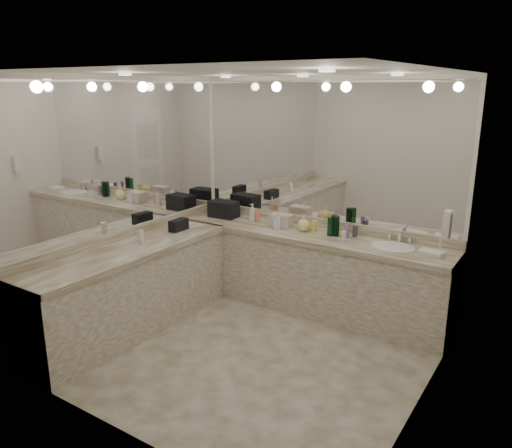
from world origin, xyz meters
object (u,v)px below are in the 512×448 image
Objects in this scene: sink at (393,248)px; hand_towel at (431,253)px; soap_bottle_a at (252,213)px; soap_bottle_c at (304,223)px; soap_bottle_b at (278,220)px; wall_phone at (447,224)px; cream_cosmetic_case at (281,221)px; black_toiletry_bag at (224,209)px.

hand_towel is (0.39, -0.02, 0.02)m from sink.
soap_bottle_a reaches higher than soap_bottle_c.
soap_bottle_a is 0.42m from soap_bottle_b.
wall_phone reaches higher than cream_cosmetic_case.
cream_cosmetic_case is at bearing -1.77° from soap_bottle_a.
sink is at bearing -1.51° from soap_bottle_c.
cream_cosmetic_case is 1.31× the size of soap_bottle_c.
hand_towel is 1.21× the size of soap_bottle_b.
wall_phone is at bearing -17.77° from soap_bottle_c.
sink is at bearing 176.97° from hand_towel.
black_toiletry_bag is 1.52× the size of hand_towel.
soap_bottle_b reaches higher than hand_towel.
sink is 2.30× the size of soap_bottle_b.
cream_cosmetic_case is (-1.96, 0.55, -0.38)m from wall_phone.
soap_bottle_a reaches higher than hand_towel.
wall_phone is at bearing -11.03° from black_toiletry_bag.
soap_bottle_b reaches higher than sink.
soap_bottle_b is (-1.35, -0.03, 0.10)m from sink.
sink is 2.19m from black_toiletry_bag.
soap_bottle_a is (-2.15, 0.08, 0.09)m from hand_towel.
black_toiletry_bag is at bearing 175.73° from cream_cosmetic_case.
hand_towel is (2.57, -0.06, -0.08)m from black_toiletry_bag.
soap_bottle_b is (-1.74, -0.01, 0.08)m from hand_towel.
sink is 0.39m from hand_towel.
wall_phone is 0.68m from hand_towel.
sink is at bearing -1.95° from soap_bottle_a.
soap_bottle_a is at bearing 2.20° from black_toiletry_bag.
soap_bottle_c reaches higher than cream_cosmetic_case.
cream_cosmetic_case is (0.83, 0.00, -0.03)m from black_toiletry_bag.
soap_bottle_c is (-1.04, 0.03, 0.10)m from sink.
hand_towel is (1.74, -0.07, -0.05)m from cream_cosmetic_case.
soap_bottle_b is (0.83, -0.07, -0.00)m from black_toiletry_bag.
cream_cosmetic_case is 1.74m from hand_towel.
soap_bottle_a is at bearing 166.69° from wall_phone.
wall_phone is at bearing -65.73° from hand_towel.
black_toiletry_bag is at bearing 179.19° from soap_bottle_c.
cream_cosmetic_case reaches higher than sink.
wall_phone is 0.95× the size of cream_cosmetic_case.
wall_phone reaches higher than soap_bottle_c.
soap_bottle_a is at bearing 173.71° from cream_cosmetic_case.
sink is 1.75× the size of cream_cosmetic_case.
soap_bottle_a is at bearing 177.85° from hand_towel.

